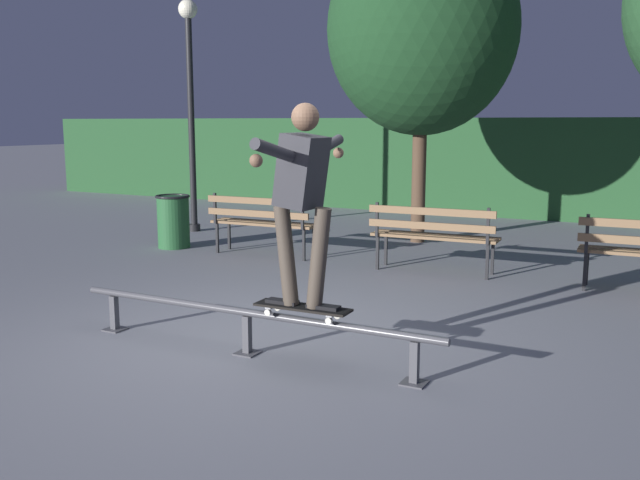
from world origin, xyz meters
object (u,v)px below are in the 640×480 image
at_px(skateboard, 303,308).
at_px(park_bench_left_center, 433,231).
at_px(tree_behind_benches, 422,30).
at_px(park_bench_leftmost, 262,218).
at_px(lamp_post_left, 190,86).
at_px(grind_rail, 247,320).
at_px(skateboarder, 302,188).
at_px(trash_can, 173,221).

bearing_deg(skateboard, park_bench_left_center, 92.32).
xyz_separation_m(park_bench_left_center, tree_behind_benches, (-0.95, 2.14, 2.73)).
relative_size(skateboard, tree_behind_benches, 0.16).
height_order(park_bench_leftmost, lamp_post_left, lamp_post_left).
relative_size(grind_rail, skateboard, 4.34).
bearing_deg(skateboarder, lamp_post_left, 134.32).
xyz_separation_m(lamp_post_left, trash_can, (0.72, -1.45, -2.07)).
bearing_deg(skateboarder, grind_rail, -179.99).
bearing_deg(park_bench_left_center, lamp_post_left, 163.74).
relative_size(skateboard, skateboarder, 0.50).
height_order(skateboarder, lamp_post_left, lamp_post_left).
height_order(park_bench_left_center, trash_can, park_bench_left_center).
height_order(grind_rail, skateboarder, skateboarder).
xyz_separation_m(skateboard, tree_behind_benches, (-1.10, 5.81, 2.81)).
bearing_deg(tree_behind_benches, grind_rail, -84.33).
bearing_deg(trash_can, grind_rail, -44.36).
bearing_deg(lamp_post_left, skateboarder, -45.68).
height_order(skateboard, park_bench_left_center, park_bench_left_center).
relative_size(tree_behind_benches, lamp_post_left, 1.25).
bearing_deg(park_bench_leftmost, grind_rail, -59.60).
distance_m(skateboarder, trash_can, 5.64).
height_order(skateboarder, trash_can, skateboarder).
relative_size(skateboarder, park_bench_leftmost, 0.97).
bearing_deg(lamp_post_left, park_bench_left_center, -16.26).
height_order(grind_rail, park_bench_left_center, park_bench_left_center).
height_order(park_bench_leftmost, tree_behind_benches, tree_behind_benches).
height_order(tree_behind_benches, lamp_post_left, tree_behind_benches).
distance_m(park_bench_leftmost, tree_behind_benches, 3.81).
height_order(lamp_post_left, trash_can, lamp_post_left).
distance_m(grind_rail, tree_behind_benches, 6.55).
bearing_deg(skateboarder, skateboard, -178.69).
distance_m(skateboard, park_bench_left_center, 3.67).
xyz_separation_m(park_bench_left_center, lamp_post_left, (-4.79, 1.40, 1.94)).
distance_m(park_bench_leftmost, trash_can, 1.55).
xyz_separation_m(skateboard, trash_can, (-4.22, 3.62, -0.04)).
bearing_deg(park_bench_left_center, tree_behind_benches, 113.87).
distance_m(park_bench_leftmost, lamp_post_left, 3.30).
distance_m(skateboard, park_bench_leftmost, 4.54).
distance_m(skateboarder, tree_behind_benches, 6.20).
height_order(park_bench_left_center, tree_behind_benches, tree_behind_benches).
bearing_deg(park_bench_leftmost, tree_behind_benches, 53.72).
xyz_separation_m(grind_rail, skateboard, (0.52, -0.00, 0.17)).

